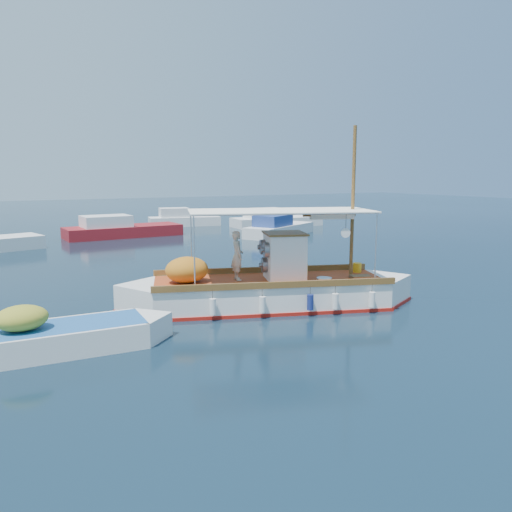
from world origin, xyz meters
TOP-DOWN VIEW (x-y plane):
  - ground at (0.00, 0.00)m, footprint 160.00×160.00m
  - fishing_caique at (-0.42, -0.48)m, footprint 9.83×5.20m
  - dinghy at (-7.49, -1.68)m, footprint 6.15×1.94m
  - bg_boat_n at (-0.05, 21.44)m, footprint 8.35×3.20m
  - bg_boat_ne at (10.39, 16.42)m, footprint 7.05×5.18m
  - bg_boat_e at (13.66, 22.41)m, footprint 8.07×2.99m
  - bg_boat_far_n at (6.75, 26.68)m, footprint 6.41×3.12m

SIDE VIEW (x-z plane):
  - ground at x=0.00m, z-range 0.00..0.00m
  - dinghy at x=-7.49m, z-range -0.44..1.07m
  - bg_boat_ne at x=10.39m, z-range -0.41..1.39m
  - bg_boat_n at x=-0.05m, z-range -0.41..1.39m
  - bg_boat_e at x=13.66m, z-range -0.41..1.39m
  - bg_boat_far_n at x=6.75m, z-range -0.41..1.39m
  - fishing_caique at x=-0.42m, z-range -2.62..3.73m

